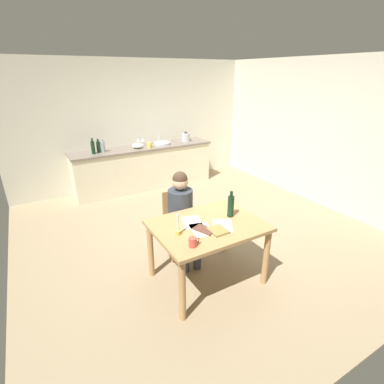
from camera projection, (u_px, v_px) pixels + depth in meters
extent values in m
cube|color=#937F60|center=(198.00, 233.00, 4.54)|extent=(5.20, 5.20, 0.04)
cube|color=beige|center=(136.00, 125.00, 6.11)|extent=(5.20, 0.12, 2.60)
cube|color=beige|center=(321.00, 133.00, 5.24)|extent=(0.12, 5.20, 2.60)
cube|color=beige|center=(144.00, 168.00, 6.16)|extent=(2.91, 0.60, 0.86)
cube|color=#72665B|center=(143.00, 147.00, 5.99)|extent=(2.95, 0.64, 0.04)
cube|color=tan|center=(208.00, 226.00, 3.22)|extent=(1.21, 0.92, 0.04)
cylinder|color=tan|center=(182.00, 291.00, 2.80)|extent=(0.07, 0.07, 0.71)
cylinder|color=tan|center=(266.00, 257.00, 3.30)|extent=(0.07, 0.07, 0.71)
cylinder|color=tan|center=(151.00, 250.00, 3.44)|extent=(0.07, 0.07, 0.71)
cylinder|color=tan|center=(225.00, 227.00, 3.94)|extent=(0.07, 0.07, 0.71)
cube|color=tan|center=(180.00, 224.00, 3.83)|extent=(0.45, 0.45, 0.04)
cube|color=tan|center=(175.00, 204.00, 3.91)|extent=(0.36, 0.08, 0.40)
cylinder|color=tan|center=(172.00, 248.00, 3.72)|extent=(0.04, 0.04, 0.45)
cylinder|color=tan|center=(197.00, 242.00, 3.84)|extent=(0.04, 0.04, 0.45)
cylinder|color=tan|center=(165.00, 235.00, 4.01)|extent=(0.04, 0.04, 0.45)
cylinder|color=tan|center=(187.00, 230.00, 4.13)|extent=(0.04, 0.04, 0.45)
cylinder|color=#333842|center=(180.00, 208.00, 3.72)|extent=(0.36, 0.36, 0.50)
sphere|color=#D8AD8C|center=(180.00, 182.00, 3.59)|extent=(0.20, 0.20, 0.20)
sphere|color=#473323|center=(180.00, 179.00, 3.57)|extent=(0.19, 0.19, 0.19)
cylinder|color=#383847|center=(180.00, 233.00, 3.63)|extent=(0.18, 0.39, 0.13)
cylinder|color=#383847|center=(185.00, 256.00, 3.55)|extent=(0.10, 0.10, 0.45)
cylinder|color=#383847|center=(192.00, 230.00, 3.69)|extent=(0.18, 0.39, 0.13)
cylinder|color=#383847|center=(197.00, 253.00, 3.61)|extent=(0.10, 0.10, 0.45)
cylinder|color=#D84C3F|center=(193.00, 242.00, 2.79)|extent=(0.08, 0.08, 0.09)
torus|color=#D84C3F|center=(197.00, 240.00, 2.81)|extent=(0.06, 0.01, 0.06)
cylinder|color=gold|center=(178.00, 232.00, 3.00)|extent=(0.06, 0.06, 0.05)
cylinder|color=white|center=(178.00, 222.00, 2.95)|extent=(0.02, 0.02, 0.19)
cube|color=brown|center=(205.00, 230.00, 3.08)|extent=(0.21, 0.26, 0.02)
cube|color=olive|center=(218.00, 230.00, 3.07)|extent=(0.18, 0.21, 0.02)
cube|color=white|center=(223.00, 226.00, 3.18)|extent=(0.34, 0.36, 0.00)
cube|color=white|center=(192.00, 222.00, 3.25)|extent=(0.29, 0.35, 0.00)
cube|color=white|center=(201.00, 229.00, 3.10)|extent=(0.27, 0.34, 0.00)
cylinder|color=black|center=(231.00, 206.00, 3.35)|extent=(0.08, 0.08, 0.25)
cylinder|color=black|center=(231.00, 194.00, 3.29)|extent=(0.03, 0.03, 0.06)
cylinder|color=#B2B7BC|center=(162.00, 143.00, 6.17)|extent=(0.36, 0.36, 0.04)
cylinder|color=silver|center=(159.00, 137.00, 6.26)|extent=(0.02, 0.02, 0.24)
cylinder|color=black|center=(93.00, 148.00, 5.40)|extent=(0.07, 0.07, 0.24)
cylinder|color=black|center=(92.00, 140.00, 5.34)|extent=(0.03, 0.03, 0.06)
cylinder|color=black|center=(99.00, 147.00, 5.50)|extent=(0.08, 0.08, 0.21)
cylinder|color=black|center=(98.00, 140.00, 5.45)|extent=(0.03, 0.03, 0.05)
cylinder|color=#8C999E|center=(103.00, 147.00, 5.53)|extent=(0.08, 0.08, 0.21)
cylinder|color=#8C999E|center=(102.00, 140.00, 5.48)|extent=(0.03, 0.03, 0.05)
ellipsoid|color=white|center=(137.00, 146.00, 5.84)|extent=(0.22, 0.22, 0.10)
cylinder|color=#B7BABF|center=(186.00, 137.00, 6.42)|extent=(0.18, 0.18, 0.18)
cone|color=#262628|center=(186.00, 132.00, 6.37)|extent=(0.11, 0.11, 0.04)
cylinder|color=silver|center=(143.00, 145.00, 6.13)|extent=(0.06, 0.06, 0.00)
cylinder|color=silver|center=(143.00, 143.00, 6.11)|extent=(0.01, 0.01, 0.07)
cone|color=silver|center=(143.00, 139.00, 6.08)|extent=(0.07, 0.07, 0.08)
cylinder|color=silver|center=(138.00, 145.00, 6.08)|extent=(0.06, 0.06, 0.00)
cylinder|color=silver|center=(138.00, 143.00, 6.06)|extent=(0.01, 0.01, 0.07)
cone|color=silver|center=(138.00, 140.00, 6.03)|extent=(0.07, 0.07, 0.08)
cylinder|color=#F2CC4C|center=(149.00, 145.00, 5.88)|extent=(0.08, 0.08, 0.10)
torus|color=#F2CC4C|center=(151.00, 145.00, 5.90)|extent=(0.07, 0.01, 0.07)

